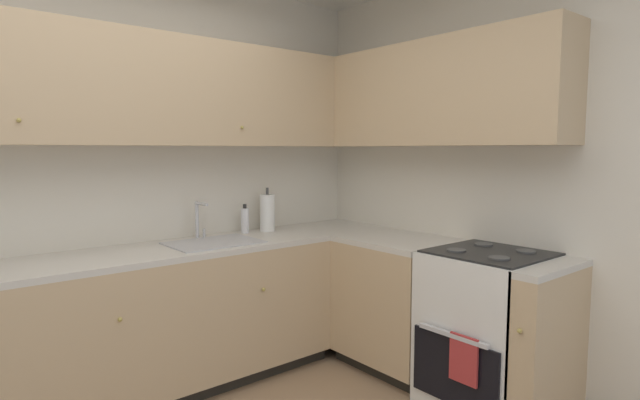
% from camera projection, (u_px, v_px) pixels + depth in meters
% --- Properties ---
extents(wall_back, '(4.17, 0.05, 2.63)m').
position_uv_depth(wall_back, '(81.00, 180.00, 3.03)').
color(wall_back, silver).
rests_on(wall_back, ground_plane).
extents(wall_right, '(0.05, 3.47, 2.63)m').
position_uv_depth(wall_right, '(528.00, 180.00, 3.03)').
color(wall_right, silver).
rests_on(wall_right, ground_plane).
extents(lower_cabinets_back, '(2.00, 0.62, 0.86)m').
position_uv_depth(lower_cabinets_back, '(177.00, 320.00, 3.15)').
color(lower_cabinets_back, tan).
rests_on(lower_cabinets_back, ground_plane).
extents(countertop_back, '(3.21, 0.60, 0.03)m').
position_uv_depth(countertop_back, '(174.00, 250.00, 3.10)').
color(countertop_back, beige).
rests_on(countertop_back, lower_cabinets_back).
extents(lower_cabinets_right, '(0.62, 1.49, 0.86)m').
position_uv_depth(lower_cabinets_right, '(419.00, 311.00, 3.33)').
color(lower_cabinets_right, tan).
rests_on(lower_cabinets_right, ground_plane).
extents(countertop_right, '(0.60, 1.49, 0.03)m').
position_uv_depth(countertop_right, '(420.00, 244.00, 3.28)').
color(countertop_right, beige).
rests_on(countertop_right, lower_cabinets_right).
extents(oven_range, '(0.68, 0.62, 1.05)m').
position_uv_depth(oven_range, '(488.00, 328.00, 2.95)').
color(oven_range, white).
rests_on(oven_range, ground_plane).
extents(upper_cabinets_back, '(2.89, 0.34, 0.66)m').
position_uv_depth(upper_cabinets_back, '(134.00, 89.00, 3.01)').
color(upper_cabinets_back, tan).
extents(upper_cabinets_right, '(0.32, 2.01, 0.66)m').
position_uv_depth(upper_cabinets_right, '(420.00, 96.00, 3.38)').
color(upper_cabinets_right, tan).
extents(sink, '(0.56, 0.40, 0.10)m').
position_uv_depth(sink, '(214.00, 249.00, 3.24)').
color(sink, '#B7B7BC').
rests_on(sink, countertop_back).
extents(faucet, '(0.07, 0.16, 0.25)m').
position_uv_depth(faucet, '(199.00, 217.00, 3.38)').
color(faucet, silver).
rests_on(faucet, countertop_back).
extents(soap_bottle, '(0.06, 0.06, 0.21)m').
position_uv_depth(soap_bottle, '(245.00, 220.00, 3.62)').
color(soap_bottle, silver).
rests_on(soap_bottle, countertop_back).
extents(paper_towel_roll, '(0.11, 0.11, 0.33)m').
position_uv_depth(paper_towel_roll, '(267.00, 213.00, 3.71)').
color(paper_towel_roll, white).
rests_on(paper_towel_roll, countertop_back).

